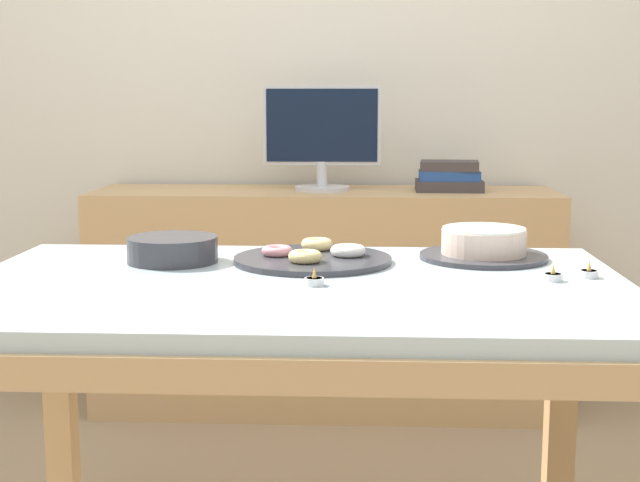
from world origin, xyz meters
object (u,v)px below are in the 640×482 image
at_px(tealight_centre, 589,273).
at_px(tealight_right_edge, 314,281).
at_px(computer_monitor, 322,138).
at_px(pastry_platter, 313,257).
at_px(tealight_near_cakes, 553,276).
at_px(cake_chocolate_round, 484,246).
at_px(plate_stack, 173,249).
at_px(book_stack, 449,177).

bearing_deg(tealight_centre, tealight_right_edge, -169.36).
height_order(computer_monitor, pastry_platter, computer_monitor).
relative_size(computer_monitor, tealight_near_cakes, 10.60).
xyz_separation_m(cake_chocolate_round, tealight_right_edge, (-0.38, -0.33, -0.02)).
height_order(pastry_platter, plate_stack, plate_stack).
xyz_separation_m(book_stack, pastry_platter, (-0.43, -1.19, -0.09)).
relative_size(cake_chocolate_round, plate_stack, 1.44).
distance_m(pastry_platter, tealight_centre, 0.61).
height_order(cake_chocolate_round, tealight_centre, cake_chocolate_round).
xyz_separation_m(pastry_platter, tealight_centre, (0.60, -0.15, -0.00)).
xyz_separation_m(pastry_platter, tealight_right_edge, (0.02, -0.26, -0.00)).
bearing_deg(plate_stack, computer_monitor, 76.36).
height_order(cake_chocolate_round, pastry_platter, cake_chocolate_round).
xyz_separation_m(plate_stack, tealight_centre, (0.92, -0.14, -0.02)).
distance_m(tealight_centre, tealight_right_edge, 0.59).
bearing_deg(tealight_near_cakes, tealight_right_edge, -172.11).
relative_size(computer_monitor, tealight_centre, 10.60).
relative_size(tealight_centre, tealight_near_cakes, 1.00).
xyz_separation_m(computer_monitor, pastry_platter, (0.03, -1.19, -0.22)).
relative_size(pastry_platter, tealight_right_edge, 9.17).
bearing_deg(computer_monitor, cake_chocolate_round, -68.86).
bearing_deg(pastry_platter, plate_stack, -177.93).
bearing_deg(tealight_right_edge, book_stack, 74.32).
bearing_deg(book_stack, tealight_centre, -82.80).
relative_size(book_stack, pastry_platter, 0.66).
xyz_separation_m(cake_chocolate_round, pastry_platter, (-0.40, -0.07, -0.02)).
bearing_deg(cake_chocolate_round, tealight_centre, -48.28).
bearing_deg(tealight_near_cakes, computer_monitor, 111.52).
relative_size(book_stack, tealight_right_edge, 6.04).
xyz_separation_m(tealight_centre, tealight_near_cakes, (-0.08, -0.04, 0.00)).
xyz_separation_m(book_stack, plate_stack, (-0.75, -1.21, -0.07)).
xyz_separation_m(plate_stack, tealight_right_edge, (0.34, -0.25, -0.02)).
bearing_deg(tealight_centre, computer_monitor, 115.10).
height_order(tealight_centre, tealight_near_cakes, same).
xyz_separation_m(book_stack, cake_chocolate_round, (-0.02, -1.13, -0.07)).
bearing_deg(plate_stack, book_stack, 58.05).
bearing_deg(tealight_right_edge, pastry_platter, 93.65).
bearing_deg(computer_monitor, pastry_platter, -88.33).
relative_size(computer_monitor, book_stack, 1.76).
bearing_deg(tealight_near_cakes, tealight_centre, 25.55).
height_order(book_stack, tealight_centre, book_stack).
bearing_deg(tealight_centre, cake_chocolate_round, 131.72).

